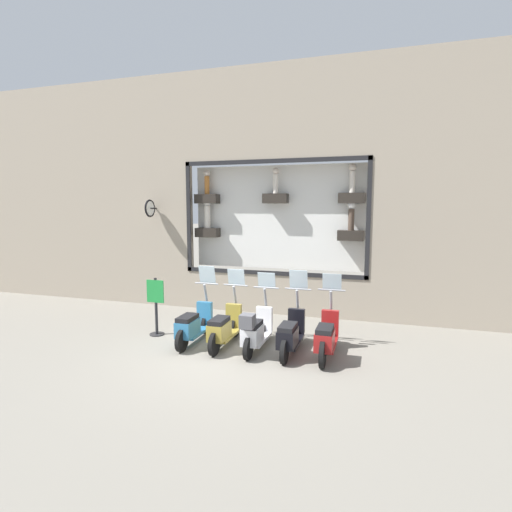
# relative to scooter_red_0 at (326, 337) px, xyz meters

# --- Properties ---
(ground_plane) EXTENTS (120.00, 120.00, 0.00)m
(ground_plane) POSITION_rel_scooter_red_0_xyz_m (-0.42, 1.95, -0.45)
(ground_plane) COLOR gray
(building_facade) EXTENTS (1.19, 36.00, 7.04)m
(building_facade) POSITION_rel_scooter_red_0_xyz_m (3.18, 1.95, 3.12)
(building_facade) COLOR gray
(building_facade) RESTS_ON ground_plane
(scooter_red_0) EXTENTS (1.81, 0.60, 1.65)m
(scooter_red_0) POSITION_rel_scooter_red_0_xyz_m (0.00, 0.00, 0.00)
(scooter_red_0) COLOR black
(scooter_red_0) RESTS_ON ground_plane
(scooter_black_1) EXTENTS (1.80, 0.60, 1.69)m
(scooter_black_1) POSITION_rel_scooter_red_0_xyz_m (-0.00, 0.76, -0.01)
(scooter_black_1) COLOR black
(scooter_black_1) RESTS_ON ground_plane
(scooter_white_2) EXTENTS (1.79, 0.60, 1.60)m
(scooter_white_2) POSITION_rel_scooter_red_0_xyz_m (-0.07, 1.51, 0.02)
(scooter_white_2) COLOR black
(scooter_white_2) RESTS_ON ground_plane
(scooter_olive_3) EXTENTS (1.80, 0.60, 1.64)m
(scooter_olive_3) POSITION_rel_scooter_red_0_xyz_m (-0.00, 2.27, -0.01)
(scooter_olive_3) COLOR black
(scooter_olive_3) RESTS_ON ground_plane
(scooter_teal_4) EXTENTS (1.80, 0.60, 1.69)m
(scooter_teal_4) POSITION_rel_scooter_red_0_xyz_m (-0.00, 3.03, -0.01)
(scooter_teal_4) COLOR black
(scooter_teal_4) RESTS_ON ground_plane
(shop_sign_post) EXTENTS (0.36, 0.45, 1.41)m
(shop_sign_post) POSITION_rel_scooter_red_0_xyz_m (0.30, 4.16, 0.30)
(shop_sign_post) COLOR #232326
(shop_sign_post) RESTS_ON ground_plane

